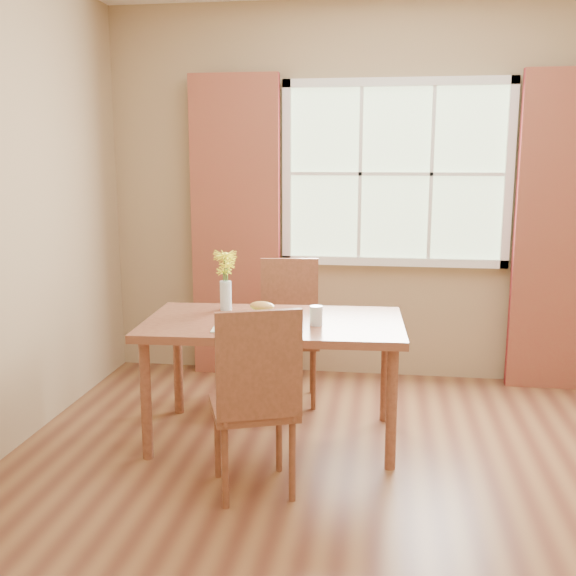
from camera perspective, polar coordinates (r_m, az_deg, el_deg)
The scene contains 12 objects.
room at distance 3.06m, azimuth 9.43°, elevation 5.84°, with size 4.24×3.84×2.74m.
window at distance 4.92m, azimuth 9.09°, elevation 9.51°, with size 1.62×0.06×1.32m.
curtain_left at distance 4.97m, azimuth -4.45°, elevation 5.02°, with size 0.65×0.08×2.20m, color maroon.
curtain_right at distance 5.00m, azimuth 22.28°, elevation 4.26°, with size 0.65×0.08×2.20m, color maroon.
dining_table at distance 3.84m, azimuth -1.21°, elevation -3.80°, with size 1.49×0.89×0.71m.
chair_near at distance 3.21m, azimuth -2.75°, elevation -8.98°, with size 0.51×0.51×0.95m.
chair_far at distance 4.54m, azimuth 0.11°, elevation -3.01°, with size 0.44×0.44×0.94m.
placemat at distance 3.70m, azimuth -2.74°, elevation -3.17°, with size 0.45×0.33×0.01m, color beige.
plate at distance 3.75m, azimuth -3.07°, elevation -2.84°, with size 0.24×0.24×0.01m, color #67D134.
croissant_sandwich at distance 3.72m, azimuth -2.22°, elevation -2.01°, with size 0.17×0.13×0.11m.
water_glass at distance 3.70m, azimuth 2.39°, elevation -2.39°, with size 0.07×0.07×0.11m.
flower_vase at distance 4.05m, azimuth -5.31°, elevation 1.27°, with size 0.15×0.15×0.36m.
Camera 1 is at (-0.06, -3.05, 1.62)m, focal length 42.00 mm.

